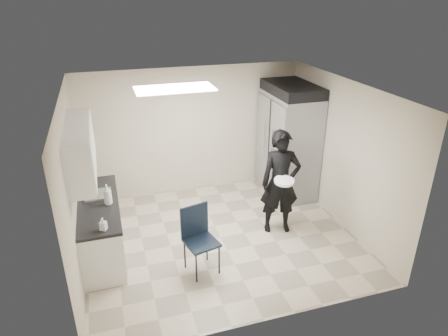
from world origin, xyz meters
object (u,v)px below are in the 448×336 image
object	(u,v)px
commercial_fridge	(288,145)
folding_chair	(201,243)
lower_counter	(101,229)
man_tuxedo	(280,183)

from	to	relation	value
commercial_fridge	folding_chair	world-z (taller)	commercial_fridge
folding_chair	lower_counter	bearing A→B (deg)	132.26
commercial_fridge	man_tuxedo	distance (m)	1.52
commercial_fridge	folding_chair	bearing A→B (deg)	-139.13
commercial_fridge	man_tuxedo	world-z (taller)	commercial_fridge
folding_chair	man_tuxedo	size ratio (longest dim) A/B	0.55
lower_counter	folding_chair	distance (m)	1.72
commercial_fridge	folding_chair	xyz separation A→B (m)	(-2.35, -2.04, -0.54)
folding_chair	man_tuxedo	world-z (taller)	man_tuxedo
commercial_fridge	folding_chair	size ratio (longest dim) A/B	2.06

